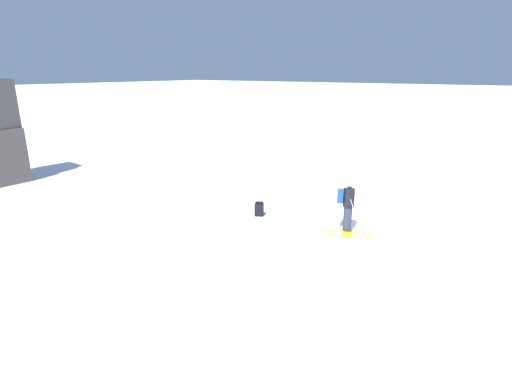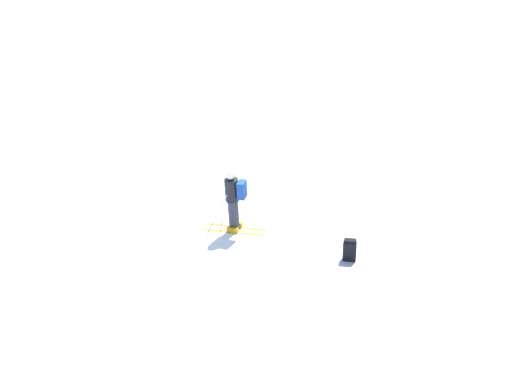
# 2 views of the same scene
# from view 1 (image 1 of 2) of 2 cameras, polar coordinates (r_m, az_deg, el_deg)

# --- Properties ---
(ground_plane) EXTENTS (300.00, 300.00, 0.00)m
(ground_plane) POSITION_cam_1_polar(r_m,az_deg,el_deg) (13.46, 13.86, -4.99)
(ground_plane) COLOR white
(skier) EXTENTS (1.30, 1.64, 1.71)m
(skier) POSITION_cam_1_polar(r_m,az_deg,el_deg) (12.74, 12.93, -1.72)
(skier) COLOR yellow
(skier) RESTS_ON ground
(spare_backpack) EXTENTS (0.33, 0.37, 0.50)m
(spare_backpack) POSITION_cam_1_polar(r_m,az_deg,el_deg) (14.06, 0.45, -2.46)
(spare_backpack) COLOR black
(spare_backpack) RESTS_ON ground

